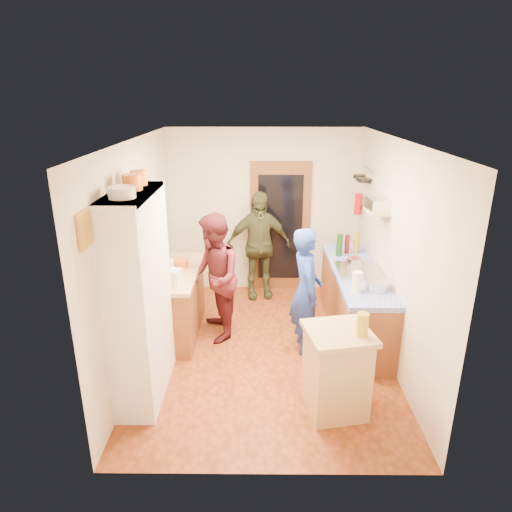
{
  "coord_description": "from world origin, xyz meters",
  "views": [
    {
      "loc": [
        -0.08,
        -5.05,
        3.08
      ],
      "look_at": [
        -0.12,
        0.15,
        1.22
      ],
      "focal_mm": 32.0,
      "sensor_mm": 36.0,
      "label": 1
    }
  ],
  "objects_px": {
    "person_back": "(259,245)",
    "island_base": "(336,373)",
    "person_left": "(216,277)",
    "person_hob": "(309,291)",
    "hutch_body": "(140,298)",
    "right_counter_base": "(354,303)"
  },
  "relations": [
    {
      "from": "person_hob",
      "to": "right_counter_base",
      "type": "bearing_deg",
      "value": -60.97
    },
    {
      "from": "hutch_body",
      "to": "person_hob",
      "type": "height_order",
      "value": "hutch_body"
    },
    {
      "from": "hutch_body",
      "to": "island_base",
      "type": "relative_size",
      "value": 2.56
    },
    {
      "from": "person_back",
      "to": "island_base",
      "type": "bearing_deg",
      "value": -83.74
    },
    {
      "from": "right_counter_base",
      "to": "hutch_body",
      "type": "bearing_deg",
      "value": -152.53
    },
    {
      "from": "island_base",
      "to": "right_counter_base",
      "type": "bearing_deg",
      "value": 72.85
    },
    {
      "from": "right_counter_base",
      "to": "island_base",
      "type": "bearing_deg",
      "value": -107.15
    },
    {
      "from": "person_hob",
      "to": "person_back",
      "type": "bearing_deg",
      "value": 15.79
    },
    {
      "from": "person_hob",
      "to": "person_back",
      "type": "height_order",
      "value": "person_back"
    },
    {
      "from": "right_counter_base",
      "to": "person_back",
      "type": "relative_size",
      "value": 1.29
    },
    {
      "from": "hutch_body",
      "to": "person_back",
      "type": "relative_size",
      "value": 1.29
    },
    {
      "from": "island_base",
      "to": "person_left",
      "type": "distance_m",
      "value": 2.08
    },
    {
      "from": "person_back",
      "to": "person_hob",
      "type": "bearing_deg",
      "value": -78.64
    },
    {
      "from": "island_base",
      "to": "person_left",
      "type": "xyz_separation_m",
      "value": [
        -1.34,
        1.54,
        0.41
      ]
    },
    {
      "from": "person_hob",
      "to": "person_left",
      "type": "relative_size",
      "value": 0.95
    },
    {
      "from": "right_counter_base",
      "to": "island_base",
      "type": "distance_m",
      "value": 1.71
    },
    {
      "from": "right_counter_base",
      "to": "person_back",
      "type": "bearing_deg",
      "value": 137.79
    },
    {
      "from": "right_counter_base",
      "to": "island_base",
      "type": "relative_size",
      "value": 2.56
    },
    {
      "from": "hutch_body",
      "to": "right_counter_base",
      "type": "height_order",
      "value": "hutch_body"
    },
    {
      "from": "right_counter_base",
      "to": "person_back",
      "type": "xyz_separation_m",
      "value": [
        -1.28,
        1.16,
        0.43
      ]
    },
    {
      "from": "right_counter_base",
      "to": "person_back",
      "type": "height_order",
      "value": "person_back"
    },
    {
      "from": "person_hob",
      "to": "person_back",
      "type": "distance_m",
      "value": 1.73
    }
  ]
}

